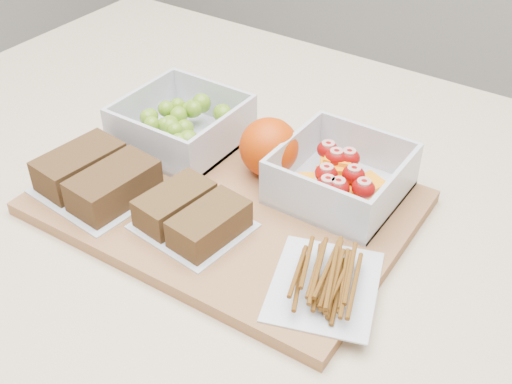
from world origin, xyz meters
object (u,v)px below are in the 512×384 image
orange (269,147)px  pretzel_bag (325,277)px  sandwich_bag_left (97,177)px  cutting_board (226,203)px  grape_container (183,125)px  fruit_container (340,178)px  sandwich_bag_center (192,215)px

orange → pretzel_bag: size_ratio=0.48×
orange → sandwich_bag_left: size_ratio=0.51×
cutting_board → pretzel_bag: 0.18m
grape_container → pretzel_bag: (0.29, -0.13, -0.01)m
cutting_board → sandwich_bag_left: bearing=-152.3°
cutting_board → fruit_container: (0.11, 0.08, 0.03)m
cutting_board → grape_container: size_ratio=2.94×
grape_container → sandwich_bag_left: bearing=-96.4°
grape_container → sandwich_bag_left: grape_container is taller
grape_container → fruit_container: (0.23, 0.02, -0.00)m
grape_container → cutting_board: bearing=-29.4°
cutting_board → sandwich_bag_left: sandwich_bag_left is taller
sandwich_bag_left → grape_container: bearing=83.6°
cutting_board → sandwich_bag_center: 0.07m
pretzel_bag → sandwich_bag_center: bearing=-179.4°
orange → sandwich_bag_center: 0.14m
fruit_container → sandwich_bag_center: size_ratio=1.11×
fruit_container → pretzel_bag: size_ratio=0.90×
grape_container → orange: (0.13, 0.01, 0.01)m
fruit_container → orange: bearing=-174.0°
grape_container → fruit_container: grape_container is taller
cutting_board → grape_container: (-0.12, 0.07, 0.03)m
sandwich_bag_left → fruit_container: bearing=33.0°
orange → pretzel_bag: bearing=-40.9°
sandwich_bag_center → fruit_container: bearing=54.2°
cutting_board → sandwich_bag_left: 0.16m
cutting_board → sandwich_bag_center: size_ratio=3.35×
orange → sandwich_bag_center: size_ratio=0.59×
orange → sandwich_bag_left: (-0.15, -0.15, -0.02)m
fruit_container → pretzel_bag: (0.06, -0.14, -0.01)m
sandwich_bag_center → orange: bearing=85.1°
fruit_container → sandwich_bag_left: (-0.24, -0.16, -0.00)m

